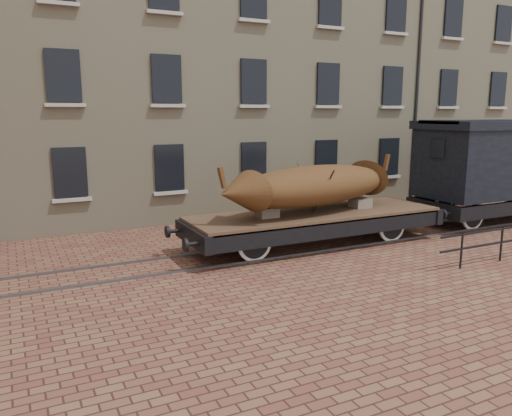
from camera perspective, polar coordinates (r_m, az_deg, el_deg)
name	(u,v)px	position (r m, az deg, el deg)	size (l,w,h in m)	color
ground	(295,248)	(15.79, 4.46, -4.60)	(90.00, 90.00, 0.00)	brown
warehouse_cream	(245,55)	(25.62, -1.28, 17.10)	(40.00, 10.19, 14.00)	tan
rail_track	(295,247)	(15.78, 4.46, -4.50)	(30.00, 1.52, 0.06)	#59595E
flatcar_wagon	(316,219)	(15.98, 6.83, -1.24)	(9.30, 2.52, 1.40)	brown
iron_boat	(315,185)	(15.75, 6.73, 2.61)	(7.15, 3.09, 1.69)	#4F2E16
goods_van	(499,158)	(21.50, 26.06, 5.13)	(7.62, 2.78, 3.94)	black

